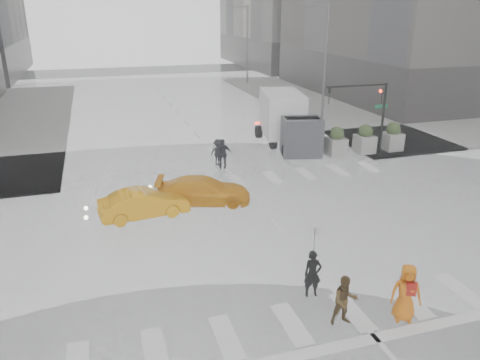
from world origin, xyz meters
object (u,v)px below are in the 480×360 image
object	(u,v)px
pedestrian_brown	(345,301)
traffic_signal_pole	(370,105)
pedestrian_orange	(406,293)
box_truck	(287,119)
taxi_mid	(144,203)

from	to	relation	value
pedestrian_brown	traffic_signal_pole	bearing A→B (deg)	64.10
pedestrian_orange	box_truck	distance (m)	18.58
pedestrian_brown	pedestrian_orange	distance (m)	1.84
pedestrian_orange	box_truck	world-z (taller)	box_truck
traffic_signal_pole	taxi_mid	world-z (taller)	traffic_signal_pole
traffic_signal_pole	pedestrian_orange	world-z (taller)	traffic_signal_pole
traffic_signal_pole	pedestrian_brown	bearing A→B (deg)	-123.50
traffic_signal_pole	pedestrian_orange	xyz separation A→B (m)	(-7.75, -14.77, -2.31)
traffic_signal_pole	taxi_mid	bearing A→B (deg)	-160.13
pedestrian_orange	taxi_mid	bearing A→B (deg)	149.32
taxi_mid	box_truck	world-z (taller)	box_truck
box_truck	traffic_signal_pole	bearing A→B (deg)	-28.54
pedestrian_brown	box_truck	distance (m)	18.71
box_truck	pedestrian_brown	bearing A→B (deg)	-95.41
taxi_mid	traffic_signal_pole	bearing A→B (deg)	-77.16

